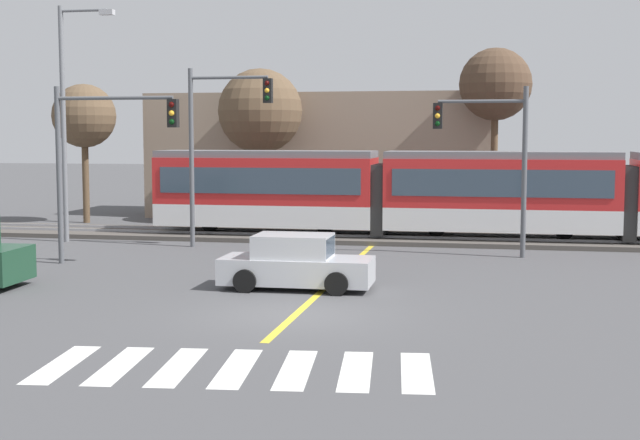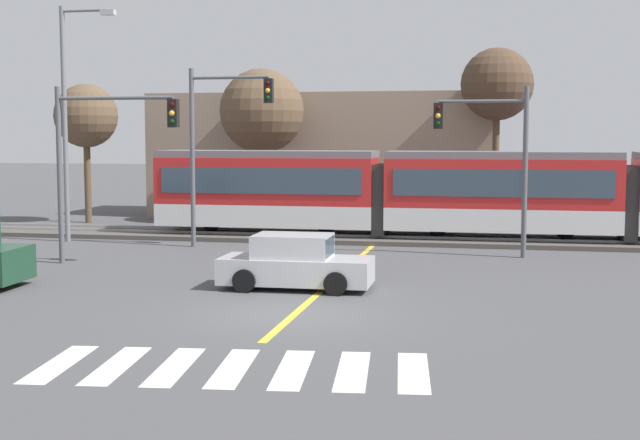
{
  "view_description": "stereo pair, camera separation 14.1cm",
  "coord_description": "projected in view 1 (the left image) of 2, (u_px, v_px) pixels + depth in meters",
  "views": [
    {
      "loc": [
        4.6,
        -20.43,
        4.29
      ],
      "look_at": [
        -0.76,
        6.87,
        1.6
      ],
      "focal_mm": 50.0,
      "sensor_mm": 36.0,
      "label": 1
    },
    {
      "loc": [
        4.74,
        -20.4,
        4.29
      ],
      "look_at": [
        -0.76,
        6.87,
        1.6
      ],
      "focal_mm": 50.0,
      "sensor_mm": 36.0,
      "label": 2
    }
  ],
  "objects": [
    {
      "name": "ground_plane",
      "position": [
        296.0,
        314.0,
        21.25
      ],
      "size": [
        200.0,
        200.0,
        0.0
      ],
      "primitive_type": "plane",
      "color": "#474749"
    },
    {
      "name": "sedan_crossing",
      "position": [
        296.0,
        264.0,
        24.72
      ],
      "size": [
        4.22,
        1.96,
        1.52
      ],
      "color": "#B7BABF",
      "rests_on": "ground"
    },
    {
      "name": "crosswalk_stripe_4",
      "position": [
        296.0,
        369.0,
        16.28
      ],
      "size": [
        0.86,
        2.84,
        0.01
      ],
      "primitive_type": "cube",
      "rotation": [
        0.0,
        0.0,
        0.11
      ],
      "color": "silver",
      "rests_on": "ground"
    },
    {
      "name": "crosswalk_stripe_0",
      "position": [
        62.0,
        364.0,
        16.65
      ],
      "size": [
        0.86,
        2.84,
        0.01
      ],
      "primitive_type": "cube",
      "rotation": [
        0.0,
        0.0,
        0.11
      ],
      "color": "silver",
      "rests_on": "ground"
    },
    {
      "name": "track_bed",
      "position": [
        378.0,
        238.0,
        36.15
      ],
      "size": [
        120.0,
        4.0,
        0.18
      ],
      "primitive_type": "cube",
      "color": "#4C4742",
      "rests_on": "ground"
    },
    {
      "name": "traffic_light_far_left",
      "position": [
        216.0,
        131.0,
        33.4
      ],
      "size": [
        3.25,
        0.38,
        6.74
      ],
      "color": "#515459",
      "rests_on": "ground"
    },
    {
      "name": "bare_tree_east",
      "position": [
        495.0,
        86.0,
        40.43
      ],
      "size": [
        3.29,
        3.29,
        8.19
      ],
      "color": "brown",
      "rests_on": "ground"
    },
    {
      "name": "bare_tree_far_west",
      "position": [
        84.0,
        117.0,
        42.72
      ],
      "size": [
        3.05,
        3.05,
        6.69
      ],
      "color": "brown",
      "rests_on": "ground"
    },
    {
      "name": "rail_far",
      "position": [
        380.0,
        232.0,
        36.84
      ],
      "size": [
        120.0,
        0.08,
        0.1
      ],
      "primitive_type": "cube",
      "color": "#939399",
      "rests_on": "track_bed"
    },
    {
      "name": "crosswalk_stripe_5",
      "position": [
        356.0,
        371.0,
        16.19
      ],
      "size": [
        0.86,
        2.84,
        0.01
      ],
      "primitive_type": "cube",
      "rotation": [
        0.0,
        0.0,
        0.11
      ],
      "color": "silver",
      "rests_on": "ground"
    },
    {
      "name": "crosswalk_stripe_1",
      "position": [
        120.0,
        365.0,
        16.55
      ],
      "size": [
        0.86,
        2.84,
        0.01
      ],
      "primitive_type": "cube",
      "rotation": [
        0.0,
        0.0,
        0.11
      ],
      "color": "silver",
      "rests_on": "ground"
    },
    {
      "name": "street_lamp_west",
      "position": [
        68.0,
        110.0,
        35.1
      ],
      "size": [
        2.32,
        0.28,
        9.28
      ],
      "color": "slate",
      "rests_on": "ground"
    },
    {
      "name": "crosswalk_stripe_3",
      "position": [
        236.0,
        368.0,
        16.37
      ],
      "size": [
        0.86,
        2.84,
        0.01
      ],
      "primitive_type": "cube",
      "rotation": [
        0.0,
        0.0,
        0.11
      ],
      "color": "silver",
      "rests_on": "ground"
    },
    {
      "name": "lane_centre_line",
      "position": [
        334.0,
        280.0,
        26.26
      ],
      "size": [
        0.2,
        16.26,
        0.01
      ],
      "primitive_type": "cube",
      "color": "gold",
      "rests_on": "ground"
    },
    {
      "name": "rail_near",
      "position": [
        376.0,
        236.0,
        35.43
      ],
      "size": [
        120.0,
        0.08,
        0.1
      ],
      "primitive_type": "cube",
      "color": "#939399",
      "rests_on": "track_bed"
    },
    {
      "name": "crosswalk_stripe_2",
      "position": [
        178.0,
        367.0,
        16.46
      ],
      "size": [
        0.86,
        2.84,
        0.01
      ],
      "primitive_type": "cube",
      "rotation": [
        0.0,
        0.0,
        0.11
      ],
      "color": "silver",
      "rests_on": "ground"
    },
    {
      "name": "building_backdrop_far",
      "position": [
        325.0,
        155.0,
        46.59
      ],
      "size": [
        17.7,
        6.0,
        6.35
      ],
      "primitive_type": "cube",
      "color": "gray",
      "rests_on": "ground"
    },
    {
      "name": "crosswalk_stripe_6",
      "position": [
        417.0,
        372.0,
        16.09
      ],
      "size": [
        0.86,
        2.84,
        0.01
      ],
      "primitive_type": "cube",
      "rotation": [
        0.0,
        0.0,
        0.11
      ],
      "color": "silver",
      "rests_on": "ground"
    },
    {
      "name": "bare_tree_west",
      "position": [
        260.0,
        111.0,
        42.49
      ],
      "size": [
        4.03,
        4.03,
        7.41
      ],
      "color": "brown",
      "rests_on": "ground"
    },
    {
      "name": "light_rail_tram",
      "position": [
        500.0,
        191.0,
        35.02
      ],
      "size": [
        28.0,
        2.64,
        3.43
      ],
      "color": "silver",
      "rests_on": "track_bed"
    },
    {
      "name": "traffic_light_far_right",
      "position": [
        493.0,
        147.0,
        30.86
      ],
      "size": [
        3.25,
        0.38,
        5.93
      ],
      "color": "#515459",
      "rests_on": "ground"
    },
    {
      "name": "traffic_light_mid_left",
      "position": [
        100.0,
        145.0,
        28.98
      ],
      "size": [
        4.25,
        0.38,
        5.84
      ],
      "color": "#515459",
      "rests_on": "ground"
    }
  ]
}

